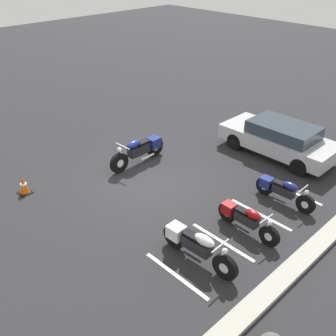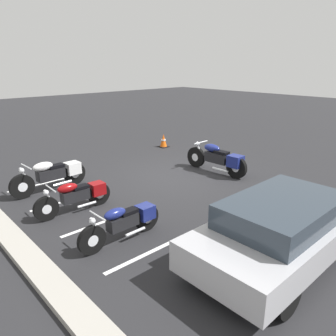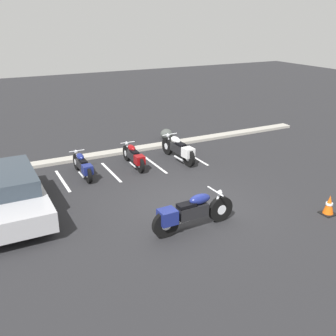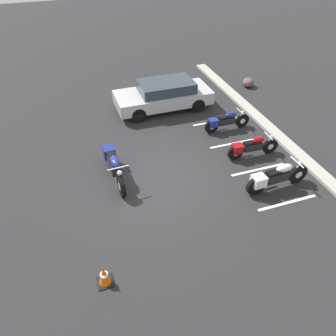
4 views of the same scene
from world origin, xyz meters
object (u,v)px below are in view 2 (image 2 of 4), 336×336
Objects in this scene: parked_bike_1 at (77,195)px; parked_bike_2 at (53,174)px; parked_bike_0 at (125,221)px; motorcycle_navy_featured at (218,159)px; traffic_cone at (163,141)px; car_silver at (284,227)px.

parked_bike_1 is 0.88× the size of parked_bike_2.
parked_bike_0 is 1.98m from parked_bike_1.
motorcycle_navy_featured is at bearing 151.63° from parked_bike_2.
motorcycle_navy_featured reaches higher than parked_bike_2.
parked_bike_1 is at bearing 82.46° from motorcycle_navy_featured.
traffic_cone is (4.00, -1.05, -0.24)m from motorcycle_navy_featured.
parked_bike_0 is (-1.51, 4.93, -0.10)m from motorcycle_navy_featured.
parked_bike_1 is 7.00m from traffic_cone.
parked_bike_1 is at bearing 120.26° from traffic_cone.
parked_bike_1 is 3.46× the size of traffic_cone.
car_silver is (-6.44, -1.68, 0.20)m from parked_bike_2.
motorcycle_navy_featured is 5.16m from parked_bike_0.
parked_bike_0 is 0.47× the size of car_silver.
traffic_cone is (1.69, -5.87, -0.21)m from parked_bike_2.
parked_bike_2 is (2.30, 4.82, -0.03)m from motorcycle_navy_featured.
car_silver is (-2.63, -1.79, 0.26)m from parked_bike_0.
motorcycle_navy_featured reaches higher than traffic_cone.
parked_bike_1 is at bearing 81.67° from parked_bike_2.
parked_bike_0 is at bearing 132.63° from traffic_cone.
car_silver is (-4.61, -1.86, 0.25)m from parked_bike_1.
parked_bike_1 is (1.98, 0.06, 0.00)m from parked_bike_0.
parked_bike_0 is 3.81m from parked_bike_2.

